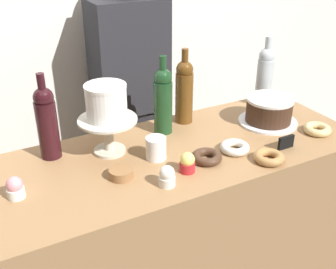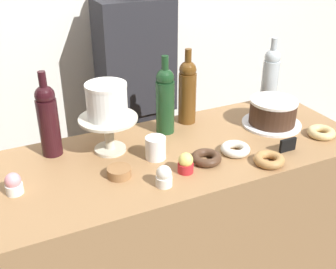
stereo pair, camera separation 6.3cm
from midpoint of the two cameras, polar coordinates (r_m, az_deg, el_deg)
name	(u,v)px [view 2 (the right image)]	position (r m, az deg, el deg)	size (l,w,h in m)	color
back_wall	(95,13)	(2.22, -9.17, 16.20)	(6.00, 0.05, 2.60)	silver
display_counter	(168,246)	(1.85, 1.01, -15.14)	(1.57, 0.59, 0.93)	#997047
cake_stand_pedestal	(109,128)	(1.56, -6.99, 0.84)	(0.22, 0.22, 0.14)	beige
white_layer_cake	(107,101)	(1.52, -7.23, 4.59)	(0.15, 0.15, 0.13)	white
silver_serving_platter	(271,124)	(1.86, 14.96, 1.45)	(0.25, 0.25, 0.01)	white
chocolate_round_cake	(273,111)	(1.83, 15.18, 3.08)	(0.20, 0.20, 0.11)	#3D2619
wine_bottle_amber	(187,91)	(1.77, 3.71, 6.01)	(0.08, 0.08, 0.33)	#5B3814
wine_bottle_green	(165,99)	(1.68, 0.68, 4.83)	(0.08, 0.08, 0.33)	#193D1E
wine_bottle_clear	(270,77)	(2.00, 14.76, 7.66)	(0.08, 0.08, 0.33)	#B2BCC1
wine_bottle_dark_red	(48,119)	(1.56, -15.04, 2.05)	(0.08, 0.08, 0.33)	black
cupcake_strawberry	(14,184)	(1.42, -19.26, -6.46)	(0.06, 0.06, 0.07)	white
cupcake_lemon	(186,163)	(1.45, 3.68, -3.98)	(0.06, 0.06, 0.07)	red
cupcake_vanilla	(164,176)	(1.38, 0.76, -5.79)	(0.06, 0.06, 0.07)	white
donut_sugar	(235,149)	(1.60, 10.36, -1.99)	(0.11, 0.11, 0.03)	silver
donut_maple	(269,160)	(1.56, 14.86, -3.38)	(0.11, 0.11, 0.03)	#B27F47
donut_chocolate	(206,158)	(1.53, 6.46, -3.22)	(0.11, 0.11, 0.03)	#472D1E
donut_glazed	(321,132)	(1.82, 21.26, 0.26)	(0.11, 0.11, 0.03)	#E0C17F
cookie_stack	(119,172)	(1.44, -5.48, -5.18)	(0.08, 0.08, 0.03)	olive
price_sign_chalkboard	(288,145)	(1.65, 17.19, -1.39)	(0.07, 0.01, 0.05)	black
coffee_cup_ceramic	(156,148)	(1.53, -0.53, -1.86)	(0.08, 0.08, 0.08)	white
barista_figure	(137,109)	(2.17, -3.48, 3.47)	(0.36, 0.22, 1.60)	black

